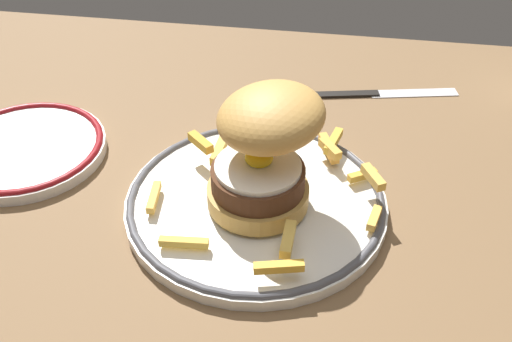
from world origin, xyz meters
TOP-DOWN VIEW (x-y plane):
  - ground_plane at (0.00, 0.00)cm, footprint 112.14×88.79cm
  - dinner_plate at (-1.15, 4.65)cm, footprint 25.27×25.27cm
  - burger at (-0.32, 4.87)cm, footprint 13.35×13.28cm
  - fries_pile at (1.07, 6.45)cm, footprint 22.11×21.20cm
  - side_plate at (-27.27, 9.28)cm, footprint 17.24×17.24cm
  - knife at (10.29, 27.94)cm, footprint 17.91×5.25cm

SIDE VIEW (x-z plane):
  - ground_plane at x=0.00cm, z-range -4.00..0.00cm
  - knife at x=10.29cm, z-range -0.09..0.61cm
  - side_plate at x=-27.27cm, z-range 0.03..1.63cm
  - dinner_plate at x=-1.15cm, z-range 0.04..1.64cm
  - fries_pile at x=1.07cm, z-range 1.23..3.95cm
  - burger at x=-0.32cm, z-range 1.47..12.88cm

